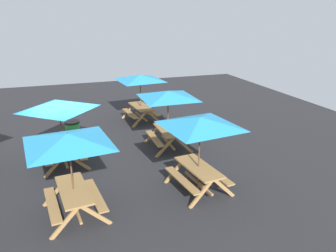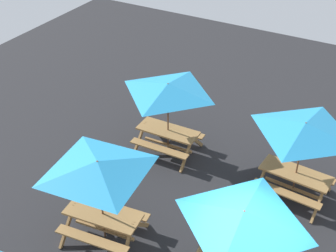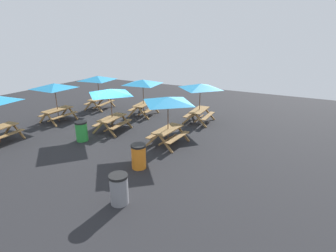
% 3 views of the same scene
% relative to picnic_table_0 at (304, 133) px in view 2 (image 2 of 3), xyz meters
% --- Properties ---
extents(picnic_table_0, '(2.14, 2.14, 2.34)m').
position_rel_picnic_table_0_xyz_m(picnic_table_0, '(0.00, 0.00, 0.00)').
color(picnic_table_0, olive).
rests_on(picnic_table_0, ground).
extents(picnic_table_1, '(2.06, 2.06, 2.34)m').
position_rel_picnic_table_0_xyz_m(picnic_table_1, '(3.82, -0.07, 0.00)').
color(picnic_table_1, olive).
rests_on(picnic_table_1, ground).
extents(picnic_table_3, '(2.14, 2.14, 2.34)m').
position_rel_picnic_table_0_xyz_m(picnic_table_3, '(0.18, 3.50, 0.00)').
color(picnic_table_3, olive).
rests_on(picnic_table_3, ground).
extents(picnic_table_6, '(2.81, 2.81, 2.34)m').
position_rel_picnic_table_0_xyz_m(picnic_table_6, '(3.46, 3.64, 0.00)').
color(picnic_table_6, olive).
rests_on(picnic_table_6, ground).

